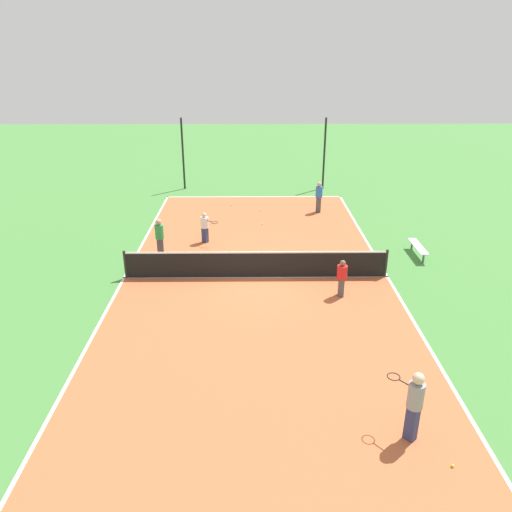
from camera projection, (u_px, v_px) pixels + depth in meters
ground_plane at (256, 277)px, 19.18m from camera, size 80.00×80.00×0.00m
court_surface at (256, 277)px, 19.18m from camera, size 10.23×22.00×0.02m
tennis_net at (256, 264)px, 18.95m from camera, size 10.03×0.10×1.10m
bench at (418, 247)px, 21.00m from camera, size 0.36×1.85×0.45m
player_baseline_gray at (415, 402)px, 10.94m from camera, size 0.85×0.93×1.78m
player_near_blue at (319, 195)px, 26.22m from camera, size 0.44×0.44×1.64m
player_far_green at (160, 236)px, 20.54m from camera, size 0.37×0.37×1.71m
player_near_white at (205, 226)px, 22.25m from camera, size 0.94×0.83×1.38m
player_coach_red at (342, 276)px, 17.46m from camera, size 0.40×0.40×1.37m
tennis_ball_midcourt at (232, 205)px, 27.61m from camera, size 0.07×0.07×0.07m
tennis_ball_near_net at (453, 466)px, 10.55m from camera, size 0.07×0.07×0.07m
tennis_ball_right_alley at (262, 224)px, 24.69m from camera, size 0.07×0.07×0.07m
tennis_ball_far_baseline at (260, 210)px, 26.75m from camera, size 0.07×0.07×0.07m
fence_post_back_left at (183, 154)px, 30.12m from camera, size 0.12×0.12×4.29m
fence_post_back_right at (324, 154)px, 30.20m from camera, size 0.12×0.12×4.29m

